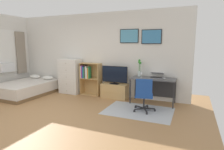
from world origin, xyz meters
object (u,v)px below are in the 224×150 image
Objects in this scene: bed at (26,88)px; dresser at (70,76)px; computer_mouse at (164,78)px; laptop at (157,75)px; bookshelf at (89,76)px; office_chair at (144,94)px; television at (115,75)px; desk at (154,82)px; tv_stand at (115,91)px; bamboo_vase at (139,68)px; wine_glass at (141,73)px.

dresser reaches higher than bed.
laptop is at bearing 148.78° from computer_mouse.
bookshelf reaches higher than office_chair.
television is 0.67× the size of desk.
computer_mouse is (1.53, -0.11, 0.53)m from tv_stand.
dresser is at bearing 178.28° from computer_mouse.
computer_mouse is (2.49, -0.16, 0.12)m from bookshelf.
television is at bearing -172.94° from bamboo_vase.
bamboo_vase is at bearing 7.06° from television.
bed is at bearing -171.57° from computer_mouse.
laptop is (2.25, -0.02, 0.17)m from bookshelf.
tv_stand is (2.94, 0.77, 0.01)m from bed.
bookshelf reaches higher than laptop.
bamboo_vase is at bearing 5.41° from tv_stand.
computer_mouse is at bearing -3.33° from television.
bookshelf is 1.05m from tv_stand.
laptop reaches higher than bed.
computer_mouse is (4.46, 0.66, 0.54)m from bed.
television is (0.97, -0.07, 0.10)m from bookshelf.
bamboo_vase is at bearing 166.47° from computer_mouse.
office_chair is at bearing -37.65° from tv_stand.
television is at bearing 170.61° from wine_glass.
tv_stand is at bearing 0.51° from dresser.
bed is 4.24m from desk.
dresser is 0.95× the size of desk.
desk reaches higher than tv_stand.
office_chair is at bearing -0.94° from bed.
television reaches higher than tv_stand.
bookshelf reaches higher than tv_stand.
dresser is 11.46× the size of computer_mouse.
desk is (2.18, -0.06, -0.03)m from bookshelf.
office_chair is at bearing -69.87° from wine_glass.
dresser reaches higher than office_chair.
tv_stand is 0.99× the size of television.
bookshelf is at bearing 145.09° from office_chair.
bamboo_vase reaches higher than bookshelf.
bed is 1.57× the size of desk.
laptop is at bearing 70.81° from office_chair.
bed is at bearing -169.44° from laptop.
television is 8.07× the size of computer_mouse.
dresser is 2.96m from office_chair.
dresser is 2.96m from laptop.
bed is 3.07m from television.
tv_stand is at bearing 131.37° from office_chair.
dresser is 1.68m from television.
television is at bearing -0.25° from dresser.
wine_glass is (0.89, -0.15, 0.13)m from television.
television is (0.00, -0.02, 0.51)m from tv_stand.
bamboo_vase is (3.70, 0.85, 0.76)m from bed.
desk is 0.36m from computer_mouse.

